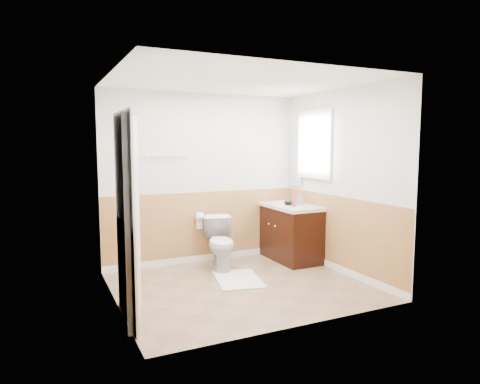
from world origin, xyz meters
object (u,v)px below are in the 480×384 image
vanity_cabinet (289,233)px  lotion_bottle (294,200)px  toilet (220,243)px  soap_dispenser (300,198)px  bath_mat (238,279)px

vanity_cabinet → lotion_bottle: lotion_bottle is taller
vanity_cabinet → lotion_bottle: 0.64m
toilet → vanity_cabinet: 1.15m
toilet → soap_dispenser: soap_dispenser is taller
vanity_cabinet → lotion_bottle: (-0.10, -0.29, 0.56)m
lotion_bottle → soap_dispenser: 0.29m
lotion_bottle → bath_mat: bearing=-162.7°
soap_dispenser → lotion_bottle: bearing=-138.9°
soap_dispenser → toilet: bearing=176.9°
vanity_cabinet → lotion_bottle: bearing=-109.3°
bath_mat → lotion_bottle: size_ratio=3.64×
lotion_bottle → soap_dispenser: bearing=41.1°
bath_mat → vanity_cabinet: bearing=28.0°
toilet → bath_mat: toilet is taller
bath_mat → toilet: bearing=90.0°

